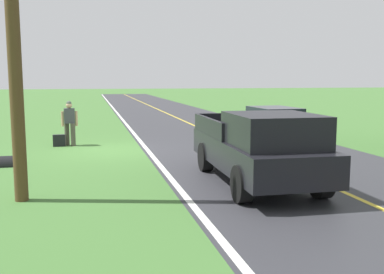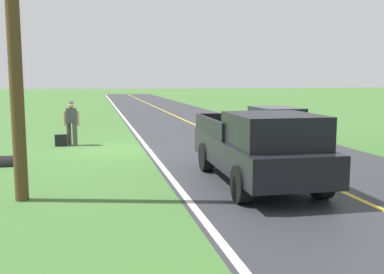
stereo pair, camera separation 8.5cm
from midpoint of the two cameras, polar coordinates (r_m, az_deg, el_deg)
ground_plane at (r=16.24m, az=-10.20°, el=-1.73°), size 200.00×200.00×0.00m
road_surface at (r=17.16m, az=6.57°, el=-1.15°), size 7.63×120.00×0.00m
lane_edge_line at (r=16.34m, az=-5.56°, el=-1.57°), size 0.16×117.60×0.00m
lane_centre_line at (r=17.16m, az=6.57°, el=-1.14°), size 0.14×117.60×0.00m
hitchhiker_walking at (r=17.71m, az=-15.27°, el=2.09°), size 0.62×0.51×1.75m
suitcase_carried at (r=17.71m, az=-16.54°, el=-0.41°), size 0.47×0.23×0.45m
pickup_truck_passing at (r=10.80m, az=9.05°, el=-1.18°), size 2.20×5.45×1.82m
sedan_near_oncoming at (r=18.90m, az=10.80°, el=1.86°), size 2.04×4.46×1.41m
utility_pole_roadside at (r=9.92m, az=-21.98°, el=13.01°), size 0.28×0.28×7.25m
drainage_culvert at (r=14.33m, az=-22.86°, el=-3.45°), size 0.80×0.60×0.60m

